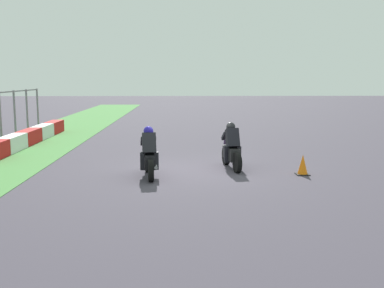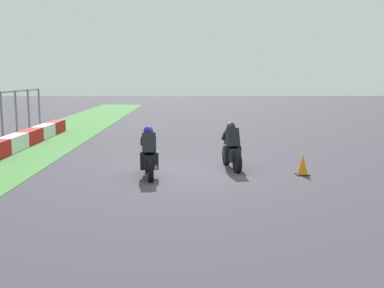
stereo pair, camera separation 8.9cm
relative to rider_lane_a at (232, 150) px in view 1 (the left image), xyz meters
The scene contains 4 objects.
ground_plane 1.54m from the rider_lane_a, 103.41° to the left, with size 120.00×120.00×0.00m, color #423B48.
rider_lane_a is the anchor object (origin of this frame).
rider_lane_b 2.85m from the rider_lane_a, 114.34° to the left, with size 2.04×0.59×1.51m.
traffic_cone 2.34m from the rider_lane_a, 116.13° to the right, with size 0.40×0.40×0.62m.
Camera 1 is at (-14.43, 0.25, 2.95)m, focal length 43.11 mm.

